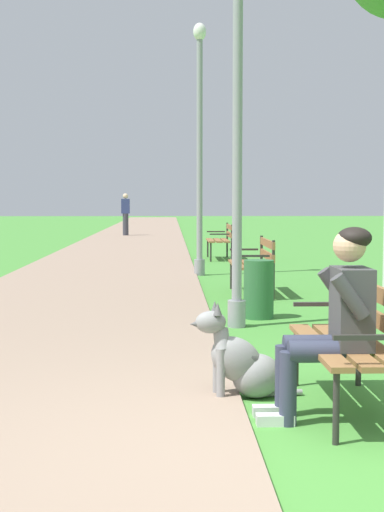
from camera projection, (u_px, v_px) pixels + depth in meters
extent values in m
plane|color=#478E38|center=(295.00, 456.00, 4.18)|extent=(120.00, 120.00, 0.00)
cube|color=gray|center=(136.00, 237.00, 28.04)|extent=(3.51, 60.00, 0.04)
cube|color=olive|center=(318.00, 345.00, 5.03)|extent=(0.14, 1.50, 0.04)
cube|color=olive|center=(344.00, 345.00, 5.04)|extent=(0.14, 1.50, 0.04)
cube|color=olive|center=(369.00, 345.00, 5.04)|extent=(0.14, 1.50, 0.04)
cylinder|color=#2D2B28|center=(296.00, 357.00, 5.73)|extent=(0.04, 0.04, 0.45)
cylinder|color=#2D2B28|center=(359.00, 331.00, 5.73)|extent=(0.04, 0.04, 0.85)
cube|color=#2D2B28|center=(323.00, 304.00, 5.71)|extent=(0.45, 0.04, 0.03)
cylinder|color=#2D2B28|center=(336.00, 407.00, 4.36)|extent=(0.04, 0.04, 0.45)
cube|color=#2D2B28|center=(372.00, 337.00, 4.33)|extent=(0.45, 0.04, 0.03)
cube|color=olive|center=(237.00, 265.00, 11.25)|extent=(0.14, 1.50, 0.04)
cube|color=olive|center=(248.00, 264.00, 11.26)|extent=(0.14, 1.50, 0.04)
cube|color=olive|center=(260.00, 264.00, 11.26)|extent=(0.14, 1.50, 0.04)
cube|color=olive|center=(267.00, 255.00, 11.26)|extent=(0.04, 1.50, 0.11)
cube|color=olive|center=(267.00, 243.00, 11.24)|extent=(0.04, 1.50, 0.11)
cylinder|color=#2D2B28|center=(231.00, 275.00, 11.96)|extent=(0.04, 0.04, 0.45)
cylinder|color=#2D2B28|center=(261.00, 262.00, 11.96)|extent=(0.04, 0.04, 0.85)
cube|color=#2D2B28|center=(244.00, 249.00, 11.93)|extent=(0.45, 0.04, 0.03)
cylinder|color=#2D2B28|center=(239.00, 285.00, 10.58)|extent=(0.04, 0.04, 0.45)
cylinder|color=#2D2B28|center=(273.00, 270.00, 10.58)|extent=(0.04, 0.04, 0.85)
cube|color=#2D2B28|center=(254.00, 256.00, 10.56)|extent=(0.45, 0.04, 0.03)
cube|color=olive|center=(210.00, 240.00, 17.84)|extent=(0.14, 1.50, 0.04)
cube|color=olive|center=(218.00, 240.00, 17.85)|extent=(0.14, 1.50, 0.04)
cube|color=olive|center=(225.00, 240.00, 17.85)|extent=(0.14, 1.50, 0.04)
cube|color=olive|center=(229.00, 235.00, 17.84)|extent=(0.04, 1.50, 0.11)
cube|color=olive|center=(229.00, 227.00, 17.83)|extent=(0.04, 1.50, 0.11)
cylinder|color=#2D2B28|center=(208.00, 248.00, 18.54)|extent=(0.04, 0.04, 0.45)
cylinder|color=#2D2B28|center=(227.00, 240.00, 18.54)|extent=(0.04, 0.04, 0.85)
cube|color=#2D2B28|center=(216.00, 232.00, 18.52)|extent=(0.45, 0.04, 0.03)
cylinder|color=#2D2B28|center=(211.00, 252.00, 17.17)|extent=(0.04, 0.04, 0.45)
cylinder|color=#2D2B28|center=(232.00, 243.00, 17.17)|extent=(0.04, 0.04, 0.85)
cube|color=#2D2B28|center=(220.00, 234.00, 17.14)|extent=(0.45, 0.04, 0.03)
cylinder|color=#33384C|center=(315.00, 345.00, 4.92)|extent=(0.42, 0.14, 0.14)
cylinder|color=#33384C|center=(283.00, 381.00, 4.93)|extent=(0.11, 0.11, 0.47)
cube|color=silver|center=(271.00, 411.00, 4.95)|extent=(0.24, 0.09, 0.07)
cylinder|color=#33384C|center=(322.00, 352.00, 4.72)|extent=(0.42, 0.14, 0.14)
cylinder|color=#33384C|center=(288.00, 389.00, 4.73)|extent=(0.11, 0.11, 0.47)
cube|color=silver|center=(275.00, 420.00, 4.75)|extent=(0.24, 0.09, 0.07)
cube|color=#3F3F42|center=(352.00, 308.00, 4.81)|extent=(0.22, 0.36, 0.52)
cylinder|color=#3F3F42|center=(336.00, 289.00, 5.00)|extent=(0.25, 0.09, 0.30)
cylinder|color=#3F3F42|center=(350.00, 297.00, 4.60)|extent=(0.25, 0.09, 0.30)
sphere|color=tan|center=(350.00, 246.00, 4.78)|extent=(0.21, 0.21, 0.21)
ellipsoid|color=black|center=(354.00, 238.00, 4.78)|extent=(0.22, 0.23, 0.14)
ellipsoid|color=gray|center=(257.00, 376.00, 5.40)|extent=(0.40, 0.33, 0.32)
ellipsoid|color=gray|center=(237.00, 360.00, 5.36)|extent=(0.53, 0.30, 0.48)
ellipsoid|color=#595959|center=(243.00, 354.00, 5.36)|extent=(0.38, 0.24, 0.27)
cylinder|color=gray|center=(217.00, 372.00, 5.40)|extent=(0.06, 0.06, 0.38)
cylinder|color=gray|center=(221.00, 375.00, 5.28)|extent=(0.06, 0.06, 0.38)
cylinder|color=gray|center=(222.00, 340.00, 5.33)|extent=(0.14, 0.18, 0.19)
ellipsoid|color=gray|center=(211.00, 322.00, 5.30)|extent=(0.24, 0.17, 0.16)
cone|color=#595959|center=(197.00, 324.00, 5.28)|extent=(0.11, 0.10, 0.09)
cone|color=#595959|center=(215.00, 307.00, 5.35)|extent=(0.06, 0.06, 0.09)
cone|color=#595959|center=(218.00, 309.00, 5.26)|extent=(0.06, 0.06, 0.09)
cylinder|color=gray|center=(283.00, 393.00, 5.44)|extent=(0.28, 0.09, 0.04)
cylinder|color=gray|center=(237.00, 314.00, 8.39)|extent=(0.20, 0.20, 0.30)
cylinder|color=gray|center=(237.00, 161.00, 8.27)|extent=(0.11, 0.11, 3.70)
cylinder|color=gray|center=(199.00, 267.00, 14.10)|extent=(0.20, 0.20, 0.30)
cylinder|color=gray|center=(200.00, 158.00, 13.94)|extent=(0.11, 0.11, 4.37)
ellipsoid|color=silver|center=(200.00, 32.00, 13.77)|extent=(0.24, 0.24, 0.32)
cylinder|color=#2D6638|center=(259.00, 289.00, 9.00)|extent=(0.36, 0.36, 0.70)
cylinder|color=#383842|center=(126.00, 225.00, 28.91)|extent=(0.22, 0.22, 0.88)
cube|color=navy|center=(125.00, 206.00, 28.86)|extent=(0.32, 0.20, 0.56)
sphere|color=beige|center=(125.00, 196.00, 28.83)|extent=(0.20, 0.20, 0.20)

